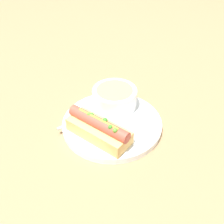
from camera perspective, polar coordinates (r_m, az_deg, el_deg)
ground_plane at (r=0.71m, az=0.00°, el=-3.10°), size 4.00×4.00×0.00m
dinner_plate at (r=0.70m, az=0.00°, el=-2.58°), size 0.26×0.26×0.02m
hot_dog at (r=0.64m, az=-2.70°, el=-3.75°), size 0.17×0.08×0.06m
soup_bowl at (r=0.73m, az=0.56°, el=3.29°), size 0.12×0.12×0.05m
spoon at (r=0.71m, az=-3.21°, el=-0.48°), size 0.09×0.14×0.01m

